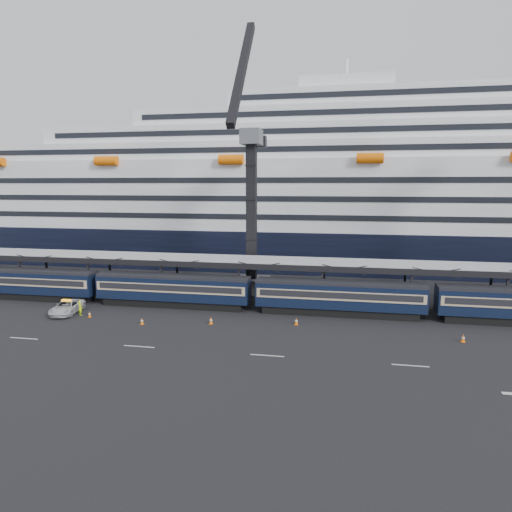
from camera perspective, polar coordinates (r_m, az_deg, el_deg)
name	(u,v)px	position (r m, az deg, el deg)	size (l,w,h in m)	color
ground	(427,350)	(44.79, 20.62, -10.96)	(260.00, 260.00, 0.00)	black
train	(369,297)	(53.15, 13.98, -5.05)	(133.05, 3.00, 4.05)	black
canopy	(409,266)	(56.89, 18.56, -1.20)	(130.00, 6.25, 5.53)	#A0A3A9
cruise_ship	(381,198)	(87.82, 15.32, 7.01)	(214.09, 28.84, 34.00)	black
crane_dark_near	(251,206)	(61.41, -0.64, 6.25)	(4.50, 17.75, 35.08)	#4B4E53
pickup_truck	(67,307)	(57.45, -22.57, -5.92)	(2.49, 5.40, 1.50)	silver
worker	(80,308)	(56.13, -21.13, -6.08)	(0.61, 0.40, 1.68)	#D9FF0D
traffic_cone_a	(90,314)	(55.08, -20.09, -6.85)	(0.34, 0.34, 0.68)	orange
traffic_cone_b	(142,321)	(50.71, -14.07, -7.89)	(0.37, 0.37, 0.73)	orange
traffic_cone_c	(211,320)	(49.58, -5.66, -8.01)	(0.39, 0.39, 0.79)	orange
traffic_cone_d	(296,321)	(49.27, 5.06, -8.11)	(0.40, 0.40, 0.79)	orange
traffic_cone_e	(463,338)	(48.14, 24.47, -9.32)	(0.39, 0.39, 0.79)	orange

